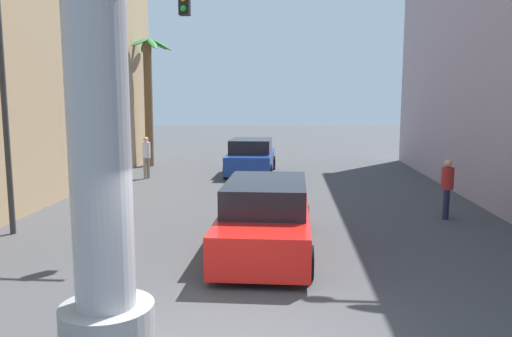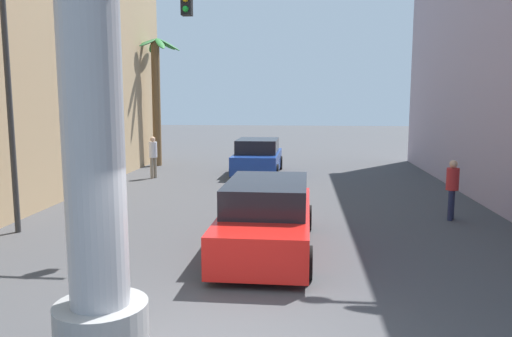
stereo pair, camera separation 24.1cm
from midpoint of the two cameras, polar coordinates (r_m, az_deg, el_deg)
name	(u,v)px [view 2 (the right image)]	position (r m, az deg, el deg)	size (l,w,h in m)	color
ground_plane	(273,200)	(16.62, 2.41, -3.62)	(92.58, 92.58, 0.00)	#424244
traffic_light_mast	(70,57)	(12.88, -19.99, 11.88)	(5.30, 0.32, 6.14)	#333333
car_lead	(267,217)	(11.13, 1.89, -5.57)	(2.06, 5.12, 1.56)	black
car_far	(258,157)	(22.29, 0.50, 1.27)	(2.09, 4.30, 1.56)	black
palm_tree_far_left	(156,90)	(25.31, -11.04, 8.76)	(2.40, 2.29, 6.30)	brown
pedestrian_far_left	(153,154)	(21.43, -11.36, 1.64)	(0.45, 0.45, 1.76)	gray
pedestrian_mid_right	(452,185)	(14.84, 21.96, -1.78)	(0.45, 0.45, 1.67)	#1E233F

